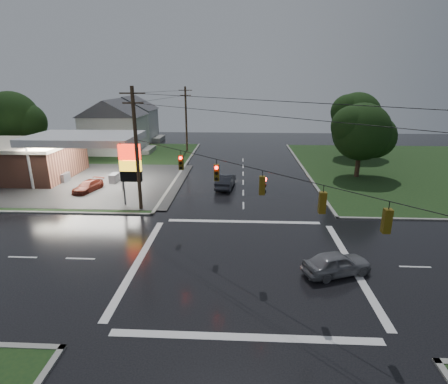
{
  "coord_description": "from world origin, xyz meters",
  "views": [
    {
      "loc": [
        -0.3,
        -20.47,
        11.43
      ],
      "look_at": [
        -1.6,
        5.8,
        3.0
      ],
      "focal_mm": 28.0,
      "sensor_mm": 36.0,
      "label": 1
    }
  ],
  "objects_px": {
    "car_crossing": "(337,263)",
    "house_far": "(131,118)",
    "pylon_sign": "(130,165)",
    "utility_pole_n": "(186,118)",
    "tree_nw_behind": "(13,118)",
    "gas_station": "(31,157)",
    "car_pump": "(88,186)",
    "tree_ne_far": "(357,117)",
    "utility_pole_nw": "(136,148)",
    "tree_ne_near": "(363,132)",
    "house_near": "(115,126)",
    "car_north": "(226,181)"
  },
  "relations": [
    {
      "from": "house_far",
      "to": "tree_ne_far",
      "type": "relative_size",
      "value": 1.13
    },
    {
      "from": "pylon_sign",
      "to": "house_far",
      "type": "relative_size",
      "value": 0.54
    },
    {
      "from": "house_far",
      "to": "car_crossing",
      "type": "bearing_deg",
      "value": -60.64
    },
    {
      "from": "tree_nw_behind",
      "to": "tree_ne_near",
      "type": "height_order",
      "value": "tree_nw_behind"
    },
    {
      "from": "pylon_sign",
      "to": "house_near",
      "type": "height_order",
      "value": "house_near"
    },
    {
      "from": "utility_pole_n",
      "to": "tree_nw_behind",
      "type": "distance_m",
      "value": 25.63
    },
    {
      "from": "house_far",
      "to": "tree_ne_far",
      "type": "height_order",
      "value": "tree_ne_far"
    },
    {
      "from": "utility_pole_nw",
      "to": "tree_nw_behind",
      "type": "height_order",
      "value": "utility_pole_nw"
    },
    {
      "from": "utility_pole_nw",
      "to": "car_pump",
      "type": "relative_size",
      "value": 2.73
    },
    {
      "from": "tree_nw_behind",
      "to": "car_crossing",
      "type": "height_order",
      "value": "tree_nw_behind"
    },
    {
      "from": "house_near",
      "to": "car_crossing",
      "type": "xyz_separation_m",
      "value": [
        26.62,
        -37.1,
        -3.68
      ]
    },
    {
      "from": "utility_pole_nw",
      "to": "utility_pole_n",
      "type": "bearing_deg",
      "value": 90.0
    },
    {
      "from": "utility_pole_n",
      "to": "tree_nw_behind",
      "type": "bearing_deg",
      "value": -161.79
    },
    {
      "from": "utility_pole_n",
      "to": "house_far",
      "type": "height_order",
      "value": "utility_pole_n"
    },
    {
      "from": "pylon_sign",
      "to": "utility_pole_n",
      "type": "distance_m",
      "value": 27.56
    },
    {
      "from": "tree_nw_behind",
      "to": "house_near",
      "type": "bearing_deg",
      "value": 24.98
    },
    {
      "from": "gas_station",
      "to": "car_north",
      "type": "xyz_separation_m",
      "value": [
        23.7,
        -2.89,
        -1.76
      ]
    },
    {
      "from": "house_near",
      "to": "tree_ne_far",
      "type": "bearing_deg",
      "value": -3.01
    },
    {
      "from": "house_near",
      "to": "tree_nw_behind",
      "type": "relative_size",
      "value": 1.1
    },
    {
      "from": "car_crossing",
      "to": "car_pump",
      "type": "bearing_deg",
      "value": 34.44
    },
    {
      "from": "tree_nw_behind",
      "to": "car_crossing",
      "type": "distance_m",
      "value": 50.57
    },
    {
      "from": "gas_station",
      "to": "car_pump",
      "type": "xyz_separation_m",
      "value": [
        8.98,
        -5.06,
        -1.96
      ]
    },
    {
      "from": "utility_pole_n",
      "to": "car_north",
      "type": "distance_m",
      "value": 22.97
    },
    {
      "from": "gas_station",
      "to": "house_far",
      "type": "distance_m",
      "value": 28.61
    },
    {
      "from": "tree_nw_behind",
      "to": "car_crossing",
      "type": "relative_size",
      "value": 2.34
    },
    {
      "from": "utility_pole_n",
      "to": "tree_ne_near",
      "type": "height_order",
      "value": "utility_pole_n"
    },
    {
      "from": "utility_pole_nw",
      "to": "pylon_sign",
      "type": "bearing_deg",
      "value": 135.0
    },
    {
      "from": "gas_station",
      "to": "pylon_sign",
      "type": "distance_m",
      "value": 17.81
    },
    {
      "from": "utility_pole_nw",
      "to": "house_far",
      "type": "relative_size",
      "value": 1.0
    },
    {
      "from": "car_north",
      "to": "house_far",
      "type": "bearing_deg",
      "value": -50.47
    },
    {
      "from": "gas_station",
      "to": "tree_ne_far",
      "type": "relative_size",
      "value": 2.67
    },
    {
      "from": "tree_ne_near",
      "to": "tree_ne_far",
      "type": "bearing_deg",
      "value": 75.93
    },
    {
      "from": "car_north",
      "to": "house_near",
      "type": "bearing_deg",
      "value": -38.43
    },
    {
      "from": "car_crossing",
      "to": "house_far",
      "type": "bearing_deg",
      "value": 8.93
    },
    {
      "from": "utility_pole_nw",
      "to": "tree_nw_behind",
      "type": "xyz_separation_m",
      "value": [
        -24.34,
        20.49,
        0.46
      ]
    },
    {
      "from": "gas_station",
      "to": "pylon_sign",
      "type": "relative_size",
      "value": 4.37
    },
    {
      "from": "tree_ne_near",
      "to": "car_pump",
      "type": "relative_size",
      "value": 2.23
    },
    {
      "from": "utility_pole_nw",
      "to": "tree_ne_far",
      "type": "distance_m",
      "value": 36.2
    },
    {
      "from": "tree_nw_behind",
      "to": "car_crossing",
      "type": "xyz_separation_m",
      "value": [
        39.51,
        -31.09,
        -5.45
      ]
    },
    {
      "from": "house_far",
      "to": "tree_ne_far",
      "type": "xyz_separation_m",
      "value": [
        39.1,
        -14.01,
        1.77
      ]
    },
    {
      "from": "utility_pole_nw",
      "to": "house_far",
      "type": "height_order",
      "value": "utility_pole_nw"
    },
    {
      "from": "tree_nw_behind",
      "to": "car_crossing",
      "type": "bearing_deg",
      "value": -38.2
    },
    {
      "from": "house_far",
      "to": "tree_ne_near",
      "type": "xyz_separation_m",
      "value": [
        36.09,
        -26.01,
        1.16
      ]
    },
    {
      "from": "gas_station",
      "to": "house_near",
      "type": "height_order",
      "value": "house_near"
    },
    {
      "from": "tree_ne_near",
      "to": "car_pump",
      "type": "bearing_deg",
      "value": -166.59
    },
    {
      "from": "house_near",
      "to": "tree_ne_far",
      "type": "height_order",
      "value": "tree_ne_far"
    },
    {
      "from": "car_crossing",
      "to": "car_pump",
      "type": "xyz_separation_m",
      "value": [
        -22.36,
        15.74,
        -0.15
      ]
    },
    {
      "from": "pylon_sign",
      "to": "tree_ne_near",
      "type": "height_order",
      "value": "tree_ne_near"
    },
    {
      "from": "tree_ne_far",
      "to": "car_crossing",
      "type": "xyz_separation_m",
      "value": [
        -11.48,
        -35.09,
        -5.45
      ]
    },
    {
      "from": "pylon_sign",
      "to": "utility_pole_n",
      "type": "height_order",
      "value": "utility_pole_n"
    }
  ]
}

